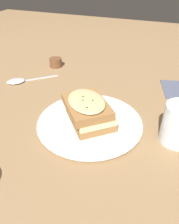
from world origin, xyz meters
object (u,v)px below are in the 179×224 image
(condiment_pot, at_px, (56,62))
(sandwich, at_px, (89,111))
(water_glass, at_px, (179,124))
(napkin, at_px, (179,89))
(dinner_plate, at_px, (90,123))
(spoon, at_px, (19,81))

(condiment_pot, bearing_deg, sandwich, 40.64)
(sandwich, distance_m, water_glass, 0.21)
(napkin, height_order, condiment_pot, condiment_pot)
(dinner_plate, distance_m, sandwich, 0.04)
(sandwich, height_order, napkin, sandwich)
(sandwich, relative_size, napkin, 1.28)
(spoon, relative_size, napkin, 1.18)
(sandwich, bearing_deg, dinner_plate, 155.10)
(dinner_plate, xyz_separation_m, condiment_pot, (-0.30, -0.26, 0.01))
(dinner_plate, height_order, napkin, dinner_plate)
(sandwich, relative_size, water_glass, 1.71)
(dinner_plate, height_order, condiment_pot, condiment_pot)
(dinner_plate, relative_size, napkin, 2.12)
(dinner_plate, bearing_deg, condiment_pot, -139.12)
(spoon, xyz_separation_m, condiment_pot, (-0.16, 0.06, 0.01))
(condiment_pot, bearing_deg, water_glass, 59.16)
(water_glass, bearing_deg, spoon, -102.30)
(sandwich, height_order, condiment_pot, sandwich)
(water_glass, bearing_deg, dinner_plate, -84.31)
(napkin, bearing_deg, condiment_pot, -92.74)
(water_glass, distance_m, condiment_pot, 0.54)
(water_glass, height_order, napkin, water_glass)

